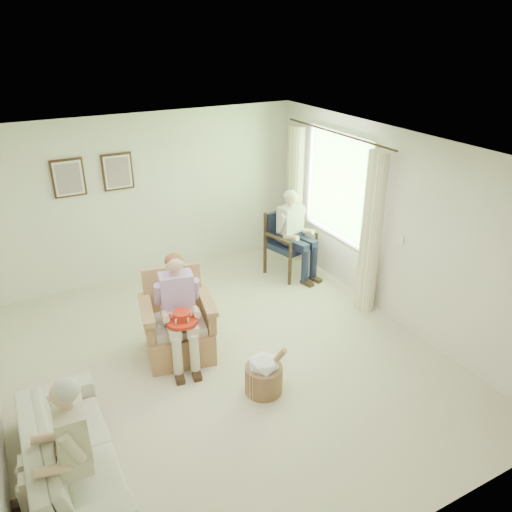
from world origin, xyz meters
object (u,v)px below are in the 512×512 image
(wood_armchair, at_px, (288,240))
(red_hat, at_px, (182,319))
(person_sofa, at_px, (69,441))
(sofa, at_px, (71,452))
(person_wicker, at_px, (179,303))
(person_dark, at_px, (294,228))
(hatbox, at_px, (264,373))
(wicker_armchair, at_px, (178,329))

(wood_armchair, xyz_separation_m, red_hat, (-2.44, -1.65, 0.14))
(person_sofa, height_order, red_hat, person_sofa)
(sofa, height_order, person_sofa, person_sofa)
(person_wicker, relative_size, red_hat, 3.60)
(sofa, xyz_separation_m, person_dark, (3.90, 2.47, 0.55))
(sofa, relative_size, person_dark, 1.37)
(hatbox, bearing_deg, wicker_armchair, 117.09)
(red_hat, bearing_deg, person_wicker, 75.96)
(person_sofa, relative_size, red_hat, 3.28)
(person_wicker, distance_m, person_dark, 2.71)
(sofa, distance_m, hatbox, 2.11)
(wicker_armchair, distance_m, person_sofa, 2.26)
(person_sofa, bearing_deg, hatbox, 107.23)
(sofa, relative_size, person_wicker, 1.41)
(wood_armchair, distance_m, person_sofa, 4.89)
(hatbox, bearing_deg, person_wicker, 120.19)
(person_wicker, xyz_separation_m, person_dark, (2.39, 1.28, 0.03))
(sofa, distance_m, person_dark, 4.65)
(person_dark, bearing_deg, person_sofa, -158.89)
(wicker_armchair, relative_size, person_dark, 0.75)
(person_wicker, xyz_separation_m, person_sofa, (-1.51, -1.51, -0.10))
(person_wicker, distance_m, red_hat, 0.23)
(person_sofa, height_order, hatbox, person_sofa)
(wicker_armchair, xyz_separation_m, person_wicker, (-0.00, -0.14, 0.46))
(wicker_armchair, distance_m, sofa, 2.02)
(wicker_armchair, bearing_deg, hatbox, -51.80)
(wood_armchair, xyz_separation_m, person_dark, (0.00, -0.17, 0.26))
(person_dark, relative_size, person_sofa, 1.13)
(person_dark, height_order, person_sofa, person_dark)
(sofa, distance_m, person_wicker, 1.99)
(wood_armchair, xyz_separation_m, hatbox, (-1.80, -2.46, -0.32))
(wood_armchair, bearing_deg, person_sofa, -157.27)
(red_hat, xyz_separation_m, hatbox, (0.64, -0.81, -0.45))
(sofa, xyz_separation_m, hatbox, (2.10, 0.18, -0.04))
(wood_armchair, height_order, person_wicker, person_wicker)
(person_sofa, bearing_deg, wood_armchair, 131.04)
(wicker_armchair, bearing_deg, person_dark, 36.57)
(wood_armchair, bearing_deg, sofa, -160.32)
(wood_armchair, bearing_deg, person_dark, -104.41)
(sofa, distance_m, person_sofa, 0.52)
(red_hat, bearing_deg, wood_armchair, 34.01)
(person_sofa, xyz_separation_m, red_hat, (1.46, 1.31, 0.00))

